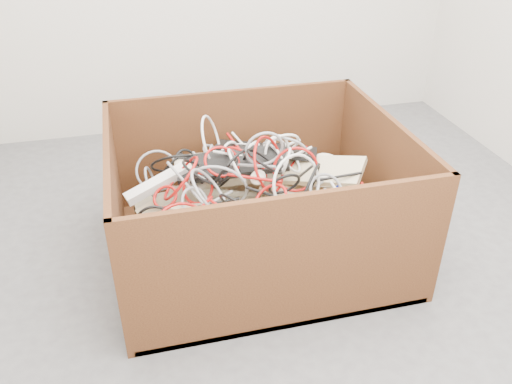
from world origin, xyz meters
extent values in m
plane|color=#4D4D50|center=(0.00, 0.00, 0.00)|extent=(3.00, 3.00, 0.00)
cube|color=#37190D|center=(-0.15, 0.04, 0.01)|extent=(1.21, 1.01, 0.03)
cube|color=#37190D|center=(-0.15, 0.54, 0.30)|extent=(1.21, 0.02, 0.59)
cube|color=#37190D|center=(-0.15, -0.45, 0.30)|extent=(1.21, 0.03, 0.59)
cube|color=#37190D|center=(0.44, 0.04, 0.30)|extent=(0.03, 0.96, 0.59)
cube|color=#37190D|center=(-0.74, 0.04, 0.30)|extent=(0.02, 0.96, 0.59)
cube|color=tan|center=(-0.15, 0.06, 0.08)|extent=(1.06, 0.92, 0.19)
cube|color=tan|center=(-0.25, -0.01, 0.17)|extent=(0.76, 0.68, 0.21)
cube|color=tan|center=(-0.43, 0.29, 0.17)|extent=(0.50, 0.32, 0.18)
cube|color=tan|center=(0.10, 0.05, 0.22)|extent=(0.48, 0.36, 0.20)
cube|color=tan|center=(-0.15, -0.14, 0.20)|extent=(0.22, 0.49, 0.05)
cube|color=tan|center=(-0.35, -0.11, 0.23)|extent=(0.47, 0.42, 0.17)
cube|color=tan|center=(0.27, -0.09, 0.23)|extent=(0.28, 0.50, 0.11)
cube|color=tan|center=(-0.21, 0.30, 0.30)|extent=(0.47, 0.17, 0.22)
cube|color=tan|center=(-0.32, -0.03, 0.31)|extent=(0.48, 0.39, 0.21)
cube|color=tan|center=(0.12, 0.13, 0.34)|extent=(0.46, 0.44, 0.18)
cube|color=black|center=(-0.04, 0.32, 0.36)|extent=(0.50, 0.33, 0.08)
cube|color=black|center=(-0.24, 0.14, 0.41)|extent=(0.49, 0.25, 0.11)
ellipsoid|color=beige|center=(-0.40, 0.13, 0.33)|extent=(0.12, 0.11, 0.04)
ellipsoid|color=beige|center=(0.21, 0.18, 0.36)|extent=(0.12, 0.12, 0.04)
ellipsoid|color=beige|center=(-0.21, -0.18, 0.30)|extent=(0.11, 0.07, 0.04)
ellipsoid|color=beige|center=(-0.17, -0.03, 0.43)|extent=(0.10, 0.12, 0.04)
ellipsoid|color=beige|center=(-0.45, 0.20, 0.40)|extent=(0.11, 0.12, 0.04)
ellipsoid|color=black|center=(-0.07, -0.33, 0.27)|extent=(0.12, 0.11, 0.04)
cube|color=white|center=(-0.57, 0.12, 0.37)|extent=(0.28, 0.14, 0.12)
cube|color=white|center=(-0.44, -0.18, 0.32)|extent=(0.32, 0.10, 0.10)
cube|color=#0C1CB9|center=(0.19, -0.01, 0.34)|extent=(0.06, 0.06, 0.03)
torus|color=#9F0D0B|center=(-0.50, -0.24, 0.37)|extent=(0.24, 0.22, 0.18)
torus|color=#9F0D0B|center=(-0.16, -0.20, 0.42)|extent=(0.15, 0.18, 0.13)
torus|color=gray|center=(-0.38, -0.12, 0.44)|extent=(0.20, 0.31, 0.25)
torus|color=#9F0D0B|center=(-0.47, 0.04, 0.43)|extent=(0.22, 0.27, 0.19)
torus|color=silver|center=(-0.30, 0.31, 0.45)|extent=(0.14, 0.32, 0.33)
torus|color=gray|center=(-0.28, 0.34, 0.35)|extent=(0.18, 0.22, 0.14)
torus|color=gray|center=(0.02, 0.21, 0.42)|extent=(0.25, 0.15, 0.24)
torus|color=#9F0D0B|center=(-0.11, 0.02, 0.45)|extent=(0.24, 0.23, 0.30)
torus|color=silver|center=(-0.05, -0.17, 0.46)|extent=(0.26, 0.18, 0.29)
torus|color=gray|center=(-0.05, 0.18, 0.43)|extent=(0.09, 0.14, 0.13)
torus|color=gray|center=(-0.44, -0.08, 0.38)|extent=(0.16, 0.14, 0.14)
torus|color=#9F0D0B|center=(-0.29, 0.09, 0.45)|extent=(0.18, 0.17, 0.09)
torus|color=silver|center=(0.00, 0.21, 0.44)|extent=(0.25, 0.14, 0.21)
torus|color=black|center=(-0.39, 0.06, 0.43)|extent=(0.16, 0.20, 0.14)
torus|color=#9F0D0B|center=(-0.55, 0.02, 0.36)|extent=(0.11, 0.12, 0.10)
torus|color=black|center=(-0.13, 0.02, 0.47)|extent=(0.21, 0.25, 0.16)
torus|color=black|center=(0.01, -0.13, 0.40)|extent=(0.21, 0.25, 0.31)
torus|color=silver|center=(-0.14, 0.22, 0.43)|extent=(0.14, 0.10, 0.14)
torus|color=black|center=(-0.46, 0.32, 0.35)|extent=(0.33, 0.24, 0.24)
torus|color=gray|center=(-0.33, 0.00, 0.39)|extent=(0.29, 0.17, 0.31)
torus|color=silver|center=(-0.38, 0.12, 0.38)|extent=(0.10, 0.12, 0.10)
torus|color=black|center=(-0.42, 0.29, 0.37)|extent=(0.14, 0.10, 0.14)
torus|color=silver|center=(-0.24, 0.05, 0.45)|extent=(0.11, 0.23, 0.21)
torus|color=silver|center=(-0.60, -0.20, 0.32)|extent=(0.19, 0.12, 0.17)
torus|color=silver|center=(-0.23, 0.30, 0.36)|extent=(0.16, 0.15, 0.21)
torus|color=black|center=(-0.49, 0.30, 0.36)|extent=(0.16, 0.16, 0.13)
torus|color=black|center=(-0.60, -0.11, 0.33)|extent=(0.22, 0.04, 0.22)
torus|color=silver|center=(-0.04, 0.00, 0.47)|extent=(0.08, 0.13, 0.12)
torus|color=silver|center=(-0.03, 0.17, 0.43)|extent=(0.19, 0.12, 0.21)
torus|color=#9F0D0B|center=(0.00, 0.00, 0.42)|extent=(0.21, 0.10, 0.19)
torus|color=#9F0D0B|center=(-0.41, 0.02, 0.38)|extent=(0.19, 0.08, 0.18)
torus|color=gray|center=(-0.59, 0.27, 0.29)|extent=(0.07, 0.21, 0.21)
torus|color=black|center=(-0.26, -0.25, 0.34)|extent=(0.18, 0.04, 0.18)
torus|color=gray|center=(-0.55, 0.32, 0.32)|extent=(0.28, 0.20, 0.21)
torus|color=gray|center=(0.08, -0.17, 0.41)|extent=(0.21, 0.16, 0.16)
torus|color=gray|center=(-0.12, 0.05, 0.51)|extent=(0.23, 0.04, 0.23)
torus|color=silver|center=(0.01, 0.15, 0.41)|extent=(0.19, 0.26, 0.20)
torus|color=silver|center=(-0.30, -0.22, 0.37)|extent=(0.17, 0.15, 0.19)
torus|color=black|center=(-0.26, 0.07, 0.43)|extent=(0.20, 0.24, 0.27)
torus|color=black|center=(-0.08, -0.12, 0.43)|extent=(0.19, 0.11, 0.17)
torus|color=#9F0D0B|center=(-0.18, 0.13, 0.41)|extent=(0.22, 0.23, 0.27)
torus|color=black|center=(-0.28, 0.04, 0.44)|extent=(0.12, 0.14, 0.10)
torus|color=black|center=(-0.29, -0.18, 0.40)|extent=(0.18, 0.17, 0.18)
cylinder|color=silver|center=(-0.15, 0.42, 0.38)|extent=(0.06, 0.13, 0.05)
cylinder|color=silver|center=(-0.13, 0.38, 0.37)|extent=(0.14, 0.06, 0.02)
cylinder|color=black|center=(0.18, -0.03, 0.38)|extent=(0.21, 0.04, 0.04)
cylinder|color=gray|center=(-0.32, 0.29, 0.38)|extent=(0.08, 0.17, 0.05)
cylinder|color=gray|center=(0.08, -0.15, 0.36)|extent=(0.06, 0.12, 0.04)
cylinder|color=#9F0D0B|center=(-0.57, -0.24, 0.32)|extent=(0.16, 0.04, 0.06)
cylinder|color=#9F0D0B|center=(0.10, 0.25, 0.34)|extent=(0.13, 0.13, 0.04)
cylinder|color=silver|center=(0.04, -0.26, 0.37)|extent=(0.22, 0.06, 0.05)
cylinder|color=black|center=(-0.11, -0.16, 0.40)|extent=(0.24, 0.16, 0.06)
cylinder|color=black|center=(-0.32, 0.08, 0.40)|extent=(0.15, 0.19, 0.07)
cylinder|color=#9F0D0B|center=(-0.19, -0.07, 0.45)|extent=(0.20, 0.11, 0.02)
cylinder|color=#9F0D0B|center=(-0.40, -0.14, 0.41)|extent=(0.08, 0.12, 0.04)
cylinder|color=gray|center=(-0.37, 0.23, 0.39)|extent=(0.05, 0.16, 0.03)
cylinder|color=gray|center=(-0.39, -0.10, 0.37)|extent=(0.23, 0.18, 0.03)
cylinder|color=gray|center=(-0.45, 0.00, 0.41)|extent=(0.14, 0.26, 0.11)
cylinder|color=gray|center=(-0.18, 0.01, 0.46)|extent=(0.16, 0.16, 0.06)
cylinder|color=silver|center=(-0.03, 0.22, 0.41)|extent=(0.24, 0.02, 0.09)
cylinder|color=#9F0D0B|center=(-0.32, -0.20, 0.38)|extent=(0.13, 0.21, 0.05)
cylinder|color=black|center=(-0.40, -0.10, 0.37)|extent=(0.29, 0.06, 0.02)
cylinder|color=silver|center=(0.18, 0.03, 0.35)|extent=(0.22, 0.08, 0.09)
cylinder|color=gray|center=(0.21, 0.15, 0.32)|extent=(0.02, 0.16, 0.02)
cylinder|color=silver|center=(-0.23, 0.18, 0.43)|extent=(0.18, 0.06, 0.04)
cylinder|color=silver|center=(0.14, -0.15, 0.37)|extent=(0.02, 0.18, 0.04)
cylinder|color=#9F0D0B|center=(-0.17, 0.30, 0.38)|extent=(0.09, 0.27, 0.09)
cylinder|color=silver|center=(-0.58, -0.29, 0.33)|extent=(0.03, 0.14, 0.05)
cylinder|color=black|center=(-0.44, 0.36, 0.33)|extent=(0.14, 0.14, 0.03)
cylinder|color=black|center=(-0.50, -0.25, 0.31)|extent=(0.20, 0.02, 0.07)
cylinder|color=silver|center=(0.14, 0.27, 0.33)|extent=(0.10, 0.17, 0.02)
cylinder|color=black|center=(0.06, 0.03, 0.40)|extent=(0.13, 0.14, 0.03)
cylinder|color=#9F0D0B|center=(0.25, -0.14, 0.37)|extent=(0.05, 0.13, 0.03)
cylinder|color=silver|center=(0.09, 0.19, 0.40)|extent=(0.12, 0.05, 0.03)
cylinder|color=black|center=(-0.41, 0.03, 0.45)|extent=(0.07, 0.12, 0.02)
cylinder|color=gray|center=(-0.16, -0.32, 0.37)|extent=(0.14, 0.02, 0.03)
cylinder|color=silver|center=(-0.28, 0.25, 0.36)|extent=(0.09, 0.17, 0.04)
cylinder|color=black|center=(-0.11, -0.19, 0.38)|extent=(0.20, 0.06, 0.07)
camera|label=1|loc=(-0.63, -1.84, 1.50)|focal=37.26mm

